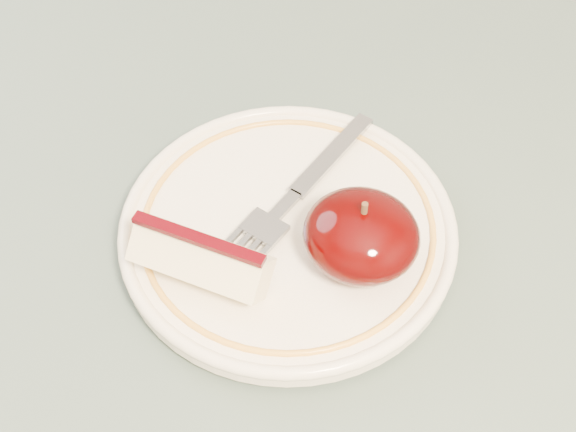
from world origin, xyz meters
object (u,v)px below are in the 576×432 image
at_px(plate, 288,229).
at_px(apple_half, 361,235).
at_px(fork, 295,195).
at_px(table, 115,388).

distance_m(plate, apple_half, 0.06).
xyz_separation_m(apple_half, fork, (-0.06, 0.03, -0.02)).
relative_size(plate, apple_half, 3.05).
bearing_deg(table, plate, 50.85).
relative_size(plate, fork, 1.32).
height_order(apple_half, fork, apple_half).
bearing_deg(apple_half, fork, 153.62).
height_order(plate, fork, fork).
bearing_deg(apple_half, plate, 173.69).
distance_m(apple_half, fork, 0.06).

